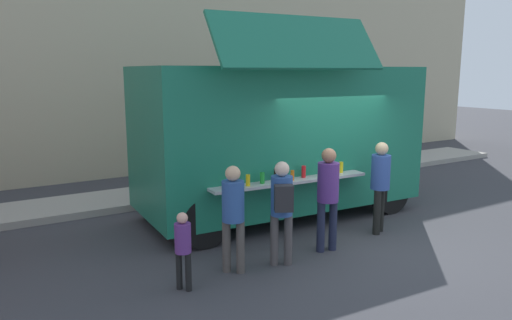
{
  "coord_description": "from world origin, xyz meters",
  "views": [
    {
      "loc": [
        -5.9,
        -5.88,
        2.97
      ],
      "look_at": [
        -1.21,
        1.79,
        1.3
      ],
      "focal_mm": 33.8,
      "sensor_mm": 36.0,
      "label": 1
    }
  ],
  "objects_px": {
    "customer_rear_waiting": "(233,210)",
    "customer_front_ordering": "(328,190)",
    "child_near_queue": "(183,244)",
    "customer_extra_browsing": "(380,179)",
    "customer_mid_with_backpack": "(282,203)",
    "food_truck_main": "(280,136)",
    "trash_bin": "(340,160)"
  },
  "relations": [
    {
      "from": "customer_rear_waiting",
      "to": "customer_front_ordering",
      "type": "bearing_deg",
      "value": -47.94
    },
    {
      "from": "customer_front_ordering",
      "to": "child_near_queue",
      "type": "bearing_deg",
      "value": 102.27
    },
    {
      "from": "customer_front_ordering",
      "to": "customer_extra_browsing",
      "type": "height_order",
      "value": "customer_front_ordering"
    },
    {
      "from": "customer_mid_with_backpack",
      "to": "customer_extra_browsing",
      "type": "height_order",
      "value": "customer_extra_browsing"
    },
    {
      "from": "food_truck_main",
      "to": "customer_rear_waiting",
      "type": "height_order",
      "value": "food_truck_main"
    },
    {
      "from": "customer_mid_with_backpack",
      "to": "customer_extra_browsing",
      "type": "relative_size",
      "value": 0.96
    },
    {
      "from": "food_truck_main",
      "to": "trash_bin",
      "type": "height_order",
      "value": "food_truck_main"
    },
    {
      "from": "trash_bin",
      "to": "customer_extra_browsing",
      "type": "xyz_separation_m",
      "value": [
        -2.77,
        -4.24,
        0.58
      ]
    },
    {
      "from": "food_truck_main",
      "to": "child_near_queue",
      "type": "height_order",
      "value": "food_truck_main"
    },
    {
      "from": "food_truck_main",
      "to": "customer_front_ordering",
      "type": "distance_m",
      "value": 2.27
    },
    {
      "from": "customer_extra_browsing",
      "to": "child_near_queue",
      "type": "bearing_deg",
      "value": 67.38
    },
    {
      "from": "customer_mid_with_backpack",
      "to": "child_near_queue",
      "type": "bearing_deg",
      "value": 117.53
    },
    {
      "from": "food_truck_main",
      "to": "customer_front_ordering",
      "type": "relative_size",
      "value": 3.3
    },
    {
      "from": "trash_bin",
      "to": "food_truck_main",
      "type": "bearing_deg",
      "value": -147.84
    },
    {
      "from": "customer_front_ordering",
      "to": "customer_extra_browsing",
      "type": "distance_m",
      "value": 1.42
    },
    {
      "from": "customer_mid_with_backpack",
      "to": "customer_rear_waiting",
      "type": "distance_m",
      "value": 0.77
    },
    {
      "from": "customer_extra_browsing",
      "to": "child_near_queue",
      "type": "xyz_separation_m",
      "value": [
        -4.03,
        -0.33,
        -0.36
      ]
    },
    {
      "from": "trash_bin",
      "to": "child_near_queue",
      "type": "distance_m",
      "value": 8.2
    },
    {
      "from": "trash_bin",
      "to": "customer_front_ordering",
      "type": "bearing_deg",
      "value": -133.24
    },
    {
      "from": "customer_rear_waiting",
      "to": "child_near_queue",
      "type": "bearing_deg",
      "value": 144.15
    },
    {
      "from": "trash_bin",
      "to": "customer_mid_with_backpack",
      "type": "xyz_separation_m",
      "value": [
        -5.18,
        -4.57,
        0.56
      ]
    },
    {
      "from": "customer_rear_waiting",
      "to": "child_near_queue",
      "type": "distance_m",
      "value": 0.94
    },
    {
      "from": "customer_extra_browsing",
      "to": "customer_front_ordering",
      "type": "bearing_deg",
      "value": 71.1
    },
    {
      "from": "food_truck_main",
      "to": "customer_mid_with_backpack",
      "type": "relative_size",
      "value": 3.51
    },
    {
      "from": "child_near_queue",
      "to": "customer_mid_with_backpack",
      "type": "bearing_deg",
      "value": -36.29
    },
    {
      "from": "trash_bin",
      "to": "customer_mid_with_backpack",
      "type": "bearing_deg",
      "value": -138.57
    },
    {
      "from": "customer_extra_browsing",
      "to": "child_near_queue",
      "type": "distance_m",
      "value": 4.06
    },
    {
      "from": "customer_extra_browsing",
      "to": "trash_bin",
      "type": "bearing_deg",
      "value": -60.51
    },
    {
      "from": "customer_mid_with_backpack",
      "to": "customer_extra_browsing",
      "type": "bearing_deg",
      "value": -54.45
    },
    {
      "from": "trash_bin",
      "to": "customer_rear_waiting",
      "type": "relative_size",
      "value": 0.54
    },
    {
      "from": "customer_front_ordering",
      "to": "child_near_queue",
      "type": "distance_m",
      "value": 2.65
    },
    {
      "from": "customer_extra_browsing",
      "to": "child_near_queue",
      "type": "relative_size",
      "value": 1.54
    }
  ]
}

